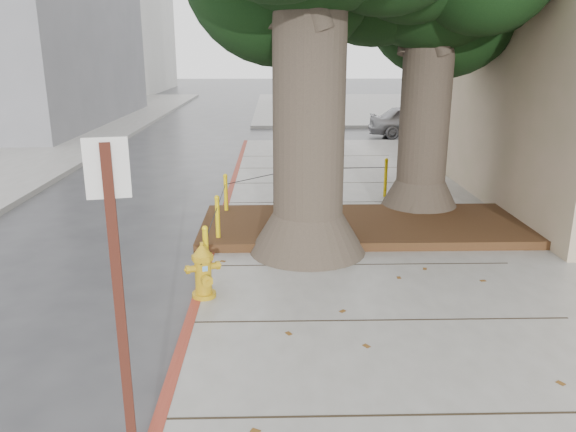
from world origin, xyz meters
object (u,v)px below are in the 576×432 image
at_px(signpost, 121,317).
at_px(car_red, 452,117).
at_px(car_silver, 416,121).
at_px(fire_hydrant, 203,271).
at_px(car_dark, 28,119).

height_order(signpost, car_red, signpost).
bearing_deg(car_silver, car_red, -37.93).
xyz_separation_m(fire_hydrant, signpost, (-0.05, -3.88, 1.22)).
relative_size(signpost, car_silver, 0.72).
height_order(fire_hydrant, car_red, car_red).
xyz_separation_m(signpost, car_dark, (-9.99, 22.07, -1.19)).
height_order(car_silver, car_red, car_silver).
relative_size(car_silver, car_dark, 0.98).
distance_m(fire_hydrant, car_dark, 20.78).
distance_m(signpost, car_red, 24.73).
bearing_deg(signpost, car_red, 54.81).
bearing_deg(signpost, car_dark, 101.65).
bearing_deg(car_dark, signpost, -60.32).
bearing_deg(car_red, signpost, 154.88).
xyz_separation_m(car_silver, car_red, (2.33, 2.56, -0.12)).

